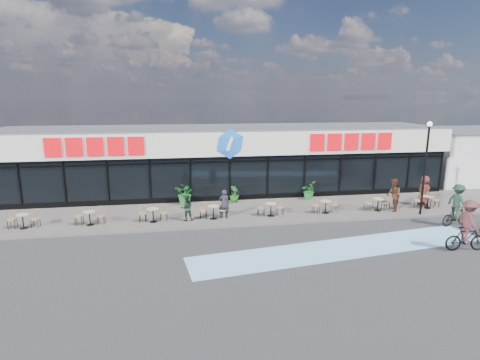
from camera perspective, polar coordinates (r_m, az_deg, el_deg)
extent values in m
plane|color=#28282B|center=(17.83, 1.40, -9.34)|extent=(120.00, 120.00, 0.00)
cube|color=#56504C|center=(22.00, -0.74, -4.91)|extent=(44.00, 5.00, 0.10)
cube|color=#74B4DC|center=(17.65, 15.40, -10.02)|extent=(14.17, 4.13, 0.01)
cube|color=black|center=(26.94, -2.45, 1.50)|extent=(30.00, 6.00, 3.00)
cube|color=beige|center=(26.45, -2.46, 6.23)|extent=(30.60, 6.30, 1.50)
cube|color=#47474C|center=(26.53, -2.51, 7.98)|extent=(30.60, 6.30, 0.10)
cube|color=#0D2D95|center=(23.70, -1.62, 3.80)|extent=(30.60, 0.08, 0.18)
cube|color=black|center=(23.77, -1.62, 2.85)|extent=(30.00, 0.06, 0.08)
cube|color=black|center=(24.31, -1.59, -2.85)|extent=(30.00, 0.10, 0.40)
cube|color=red|center=(23.67, -21.20, 4.78)|extent=(5.63, 0.18, 1.10)
cube|color=red|center=(25.64, 16.55, 5.64)|extent=(5.63, 0.18, 1.10)
ellipsoid|color=blue|center=(23.34, -1.55, 5.52)|extent=(1.90, 0.24, 1.90)
cylinder|color=black|center=(25.61, -30.55, -0.82)|extent=(0.10, 0.10, 3.00)
cylinder|color=black|center=(24.80, -25.17, -0.65)|extent=(0.10, 0.10, 3.00)
cylinder|color=black|center=(24.21, -19.49, -0.47)|extent=(0.10, 0.10, 3.00)
cylinder|color=black|center=(23.88, -13.59, -0.27)|extent=(0.10, 0.10, 3.00)
cylinder|color=black|center=(23.80, -7.58, -0.07)|extent=(0.10, 0.10, 3.00)
cylinder|color=black|center=(23.99, -1.60, 0.14)|extent=(0.10, 0.10, 3.00)
cylinder|color=black|center=(24.43, 4.22, 0.34)|extent=(0.10, 0.10, 3.00)
cylinder|color=black|center=(25.12, 9.78, 0.52)|extent=(0.10, 0.10, 3.00)
cylinder|color=black|center=(26.03, 15.00, 0.69)|extent=(0.10, 0.10, 3.00)
cylinder|color=black|center=(27.14, 19.83, 0.84)|extent=(0.10, 0.10, 3.00)
cylinder|color=black|center=(28.42, 24.25, 0.98)|extent=(0.10, 0.10, 3.00)
cylinder|color=black|center=(29.86, 28.27, 1.09)|extent=(0.10, 0.10, 3.00)
cube|color=silver|center=(36.32, 31.48, 3.32)|extent=(9.00, 7.00, 4.00)
cube|color=#47474C|center=(36.12, 31.85, 6.53)|extent=(9.20, 7.20, 0.12)
cylinder|color=black|center=(23.25, 26.31, 1.22)|extent=(0.12, 0.12, 5.01)
sphere|color=#FFF2CC|center=(22.95, 26.94, 7.61)|extent=(0.28, 0.28, 0.28)
cylinder|color=tan|center=(21.95, -30.26, -4.61)|extent=(0.60, 0.60, 0.04)
cylinder|color=black|center=(22.04, -30.16, -5.48)|extent=(0.06, 0.06, 0.70)
cylinder|color=black|center=(22.15, -30.06, -6.37)|extent=(0.40, 0.40, 0.02)
cylinder|color=tan|center=(20.98, -22.00, -4.52)|extent=(0.60, 0.60, 0.04)
cylinder|color=black|center=(21.08, -21.92, -5.43)|extent=(0.06, 0.06, 0.70)
cylinder|color=black|center=(21.19, -21.85, -6.36)|extent=(0.40, 0.40, 0.02)
cylinder|color=tan|center=(20.49, -13.15, -4.32)|extent=(0.60, 0.60, 0.04)
cylinder|color=black|center=(20.59, -13.10, -5.25)|extent=(0.06, 0.06, 0.70)
cylinder|color=black|center=(20.70, -13.05, -6.20)|extent=(0.40, 0.40, 0.02)
cylinder|color=tan|center=(20.49, -4.09, -4.01)|extent=(0.60, 0.60, 0.04)
cylinder|color=black|center=(20.60, -4.07, -4.94)|extent=(0.06, 0.06, 0.70)
cylinder|color=black|center=(20.71, -4.06, -5.89)|extent=(0.40, 0.40, 0.02)
cylinder|color=tan|center=(21.00, 4.74, -3.61)|extent=(0.60, 0.60, 0.04)
cylinder|color=black|center=(21.10, 4.72, -4.52)|extent=(0.06, 0.06, 0.70)
cylinder|color=black|center=(21.21, 4.70, -5.45)|extent=(0.40, 0.40, 0.02)
cylinder|color=tan|center=(21.98, 12.96, -3.16)|extent=(0.60, 0.60, 0.04)
cylinder|color=black|center=(22.08, 12.91, -4.04)|extent=(0.06, 0.06, 0.70)
cylinder|color=black|center=(22.18, 12.87, -4.93)|extent=(0.40, 0.40, 0.02)
cylinder|color=tan|center=(23.37, 20.33, -2.70)|extent=(0.60, 0.60, 0.04)
cylinder|color=black|center=(23.46, 20.27, -3.53)|extent=(0.06, 0.06, 0.70)
cylinder|color=black|center=(23.55, 20.20, -4.37)|extent=(0.40, 0.40, 0.02)
cylinder|color=tan|center=(25.09, 26.79, -2.26)|extent=(0.60, 0.60, 0.04)
cylinder|color=black|center=(25.18, 26.71, -3.04)|extent=(0.06, 0.06, 0.70)
cylinder|color=black|center=(25.27, 26.63, -3.82)|extent=(0.40, 0.40, 0.02)
imported|color=#1D6726|center=(23.52, -8.30, -2.03)|extent=(1.60, 1.54, 1.37)
imported|color=#185317|center=(23.76, -0.89, -2.18)|extent=(0.81, 0.81, 1.03)
imported|color=#1F6C29|center=(24.92, 10.38, -1.56)|extent=(1.20, 1.28, 1.14)
imported|color=#222129|center=(20.65, -2.43, -3.64)|extent=(0.59, 0.40, 1.59)
imported|color=black|center=(20.37, -8.13, -4.25)|extent=(0.73, 0.60, 1.41)
imported|color=#482B1A|center=(23.61, 22.35, -2.10)|extent=(1.01, 1.13, 1.93)
imported|color=#4A1E1A|center=(25.55, 26.24, -1.48)|extent=(0.70, 0.97, 1.86)
imported|color=black|center=(19.37, 31.21, -7.65)|extent=(1.90, 0.75, 1.11)
imported|color=#4F282B|center=(19.13, 31.49, -5.32)|extent=(0.84, 1.28, 1.86)
imported|color=black|center=(22.74, 30.03, -4.81)|extent=(1.80, 0.75, 1.05)
imported|color=#1A2F21|center=(22.53, 30.25, -2.80)|extent=(0.84, 1.25, 1.80)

